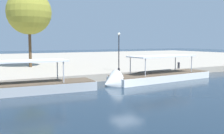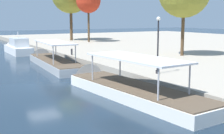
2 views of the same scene
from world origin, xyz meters
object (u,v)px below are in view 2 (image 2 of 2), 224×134
(lamp_post, at_px, (158,44))
(tree_2, at_px, (88,0))
(tour_boat_1, at_px, (52,63))
(tour_boat_2, at_px, (125,90))
(mooring_bollard_2, at_px, (72,51))
(motor_yacht_0, at_px, (17,49))

(lamp_post, bearing_deg, tree_2, 164.15)
(tour_boat_1, xyz_separation_m, lamp_post, (13.26, 4.28, 2.91))
(tour_boat_2, relative_size, tree_2, 1.44)
(tree_2, bearing_deg, lamp_post, -15.85)
(tour_boat_2, height_order, mooring_bollard_2, tour_boat_2)
(tour_boat_1, distance_m, tour_boat_2, 15.14)
(tour_boat_2, xyz_separation_m, mooring_bollard_2, (-17.13, 3.09, 0.91))
(mooring_bollard_2, bearing_deg, lamp_post, 4.36)
(tree_2, bearing_deg, tour_boat_1, -35.06)
(tour_boat_1, height_order, mooring_bollard_2, tour_boat_1)
(motor_yacht_0, xyz_separation_m, mooring_bollard_2, (12.39, 3.66, 0.54))
(tour_boat_1, relative_size, tree_2, 1.47)
(tour_boat_1, bearing_deg, lamp_post, -158.26)
(mooring_bollard_2, xyz_separation_m, lamp_post, (15.24, 1.16, 1.98))
(tour_boat_2, height_order, tree_2, tree_2)
(lamp_post, relative_size, tree_2, 0.46)
(mooring_bollard_2, bearing_deg, motor_yacht_0, -163.55)
(tour_boat_2, relative_size, mooring_bollard_2, 17.98)
(lamp_post, bearing_deg, mooring_bollard_2, -175.64)
(motor_yacht_0, distance_m, lamp_post, 28.16)
(lamp_post, bearing_deg, tour_boat_1, -162.11)
(motor_yacht_0, height_order, lamp_post, lamp_post)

